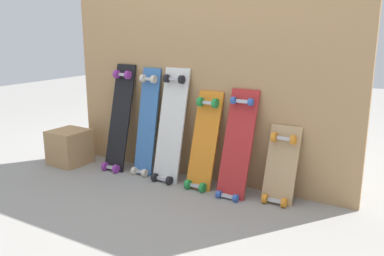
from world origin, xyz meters
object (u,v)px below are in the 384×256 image
object	(u,v)px
wooden_crate	(70,147)
skateboard_red	(237,149)
skateboard_blue	(147,126)
skateboard_natural	(280,169)
skateboard_white	(171,129)
skateboard_orange	(204,144)
skateboard_black	(119,121)

from	to	relation	value
wooden_crate	skateboard_red	bearing A→B (deg)	5.28
skateboard_blue	skateboard_natural	bearing A→B (deg)	0.22
skateboard_white	skateboard_orange	xyz separation A→B (m)	(0.29, -0.00, -0.08)
skateboard_orange	skateboard_red	distance (m)	0.27
skateboard_black	skateboard_red	world-z (taller)	skateboard_black
skateboard_white	skateboard_orange	bearing A→B (deg)	-0.76
skateboard_black	skateboard_blue	size ratio (longest dim) A/B	1.02
skateboard_red	skateboard_natural	bearing A→B (deg)	7.15
skateboard_blue	skateboard_red	xyz separation A→B (m)	(0.81, -0.03, -0.06)
skateboard_black	skateboard_red	size ratio (longest dim) A/B	1.14
skateboard_black	skateboard_orange	world-z (taller)	skateboard_black
skateboard_white	wooden_crate	xyz separation A→B (m)	(-0.95, -0.15, -0.25)
skateboard_blue	skateboard_red	bearing A→B (deg)	-2.43
skateboard_orange	skateboard_white	bearing A→B (deg)	179.24
skateboard_blue	wooden_crate	bearing A→B (deg)	-166.14
skateboard_black	skateboard_red	bearing A→B (deg)	-0.38
skateboard_black	wooden_crate	distance (m)	0.53
skateboard_red	wooden_crate	size ratio (longest dim) A/B	2.74
skateboard_orange	skateboard_natural	world-z (taller)	skateboard_orange
skateboard_blue	skateboard_natural	size ratio (longest dim) A/B	1.57
skateboard_blue	skateboard_orange	bearing A→B (deg)	-2.46
skateboard_orange	skateboard_natural	size ratio (longest dim) A/B	1.32
wooden_crate	skateboard_natural	bearing A→B (deg)	5.60
skateboard_black	skateboard_natural	bearing A→B (deg)	1.31
skateboard_red	wooden_crate	distance (m)	1.53
skateboard_natural	skateboard_black	bearing A→B (deg)	-178.69
skateboard_black	wooden_crate	xyz separation A→B (m)	(-0.44, -0.15, -0.25)
skateboard_blue	skateboard_orange	distance (m)	0.54
skateboard_white	skateboard_red	world-z (taller)	skateboard_white
skateboard_orange	wooden_crate	world-z (taller)	skateboard_orange
skateboard_natural	wooden_crate	bearing A→B (deg)	-174.40
skateboard_orange	skateboard_black	bearing A→B (deg)	-179.71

